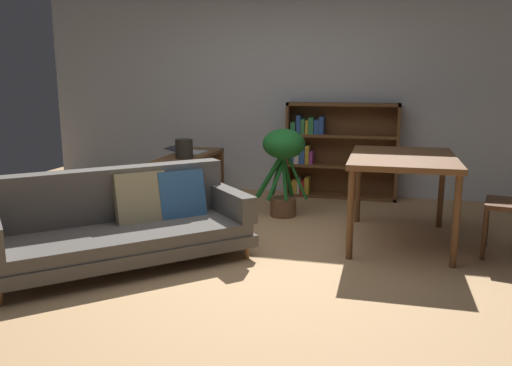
% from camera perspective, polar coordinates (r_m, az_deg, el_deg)
% --- Properties ---
extents(ground_plane, '(8.16, 8.16, 0.00)m').
position_cam_1_polar(ground_plane, '(4.36, -2.71, -8.27)').
color(ground_plane, tan).
extents(back_wall_panel, '(6.80, 0.10, 2.70)m').
position_cam_1_polar(back_wall_panel, '(6.73, 3.95, 10.45)').
color(back_wall_panel, silver).
rests_on(back_wall_panel, ground_plane).
extents(fabric_couch, '(2.02, 1.97, 0.75)m').
position_cam_1_polar(fabric_couch, '(4.33, -14.51, -4.22)').
color(fabric_couch, brown).
rests_on(fabric_couch, ground_plane).
extents(media_console, '(0.43, 1.34, 0.62)m').
position_cam_1_polar(media_console, '(5.97, -7.50, 0.08)').
color(media_console, brown).
rests_on(media_console, ground_plane).
extents(open_laptop, '(0.45, 0.33, 0.06)m').
position_cam_1_polar(open_laptop, '(6.10, -7.50, 3.53)').
color(open_laptop, silver).
rests_on(open_laptop, media_console).
extents(desk_speaker, '(0.19, 0.19, 0.21)m').
position_cam_1_polar(desk_speaker, '(5.66, -7.98, 3.78)').
color(desk_speaker, '#2D2823').
rests_on(desk_speaker, media_console).
extents(potted_floor_plant, '(0.58, 0.45, 0.95)m').
position_cam_1_polar(potted_floor_plant, '(5.51, 3.05, 2.83)').
color(potted_floor_plant, brown).
rests_on(potted_floor_plant, ground_plane).
extents(dining_table, '(0.92, 1.26, 0.80)m').
position_cam_1_polar(dining_table, '(4.79, 15.93, 1.98)').
color(dining_table, brown).
rests_on(dining_table, ground_plane).
extents(bookshelf, '(1.37, 0.30, 1.18)m').
position_cam_1_polar(bookshelf, '(6.54, 8.71, 3.61)').
color(bookshelf, brown).
rests_on(bookshelf, ground_plane).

